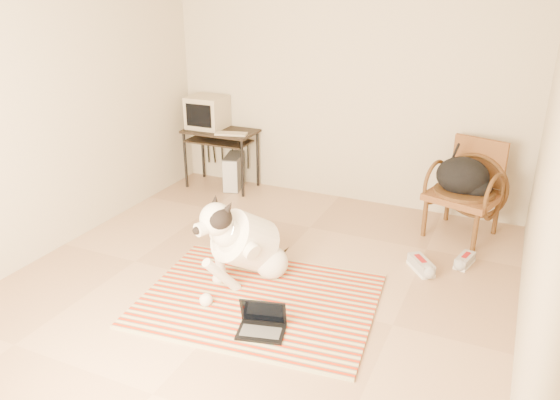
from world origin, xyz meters
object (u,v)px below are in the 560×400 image
Objects in this scene: computer_desk at (220,139)px; crt_monitor at (207,112)px; dog at (245,244)px; backpack at (465,178)px; pc_tower at (234,171)px; laptop at (262,324)px; rattan_chair at (467,189)px.

computer_desk is 2.00× the size of crt_monitor.
dog reaches higher than backpack.
backpack is (2.65, -0.24, 0.40)m from pc_tower.
rattan_chair reaches higher than laptop.
rattan_chair is at bearing 64.93° from laptop.
laptop is at bearing -53.79° from dog.
crt_monitor is (-1.94, 2.51, 0.81)m from laptop.
dog reaches higher than computer_desk.
dog is at bearing -58.68° from pc_tower.
dog is 2.24m from backpack.
crt_monitor is 0.45× the size of rattan_chair.
crt_monitor reaches higher than backpack.
rattan_chair reaches higher than dog.
crt_monitor reaches higher than rattan_chair.
computer_desk is at bearing 125.40° from laptop.
rattan_chair is at bearing -3.82° from crt_monitor.
computer_desk reaches higher than pc_tower.
backpack is at bearing -114.24° from rattan_chair.
backpack is at bearing 64.91° from laptop.
dog is 2.11× the size of backpack.
crt_monitor reaches higher than pc_tower.
pc_tower is at bearing -3.04° from crt_monitor.
pc_tower is at bearing 176.08° from rattan_chair.
laptop is 0.45× the size of computer_desk.
crt_monitor is 0.91× the size of pc_tower.
dog is 2.95× the size of laptop.
crt_monitor is at bearing 163.53° from computer_desk.
laptop is 0.90× the size of crt_monitor.
rattan_chair reaches higher than computer_desk.
dog is 2.46m from crt_monitor.
laptop is at bearing -54.60° from computer_desk.
dog is 0.82m from laptop.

